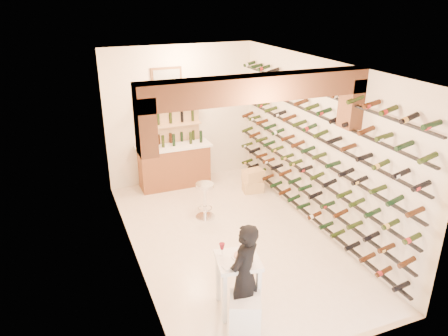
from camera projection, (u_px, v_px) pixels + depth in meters
name	position (u px, v px, depth m)	size (l,w,h in m)	color
ground	(230.00, 238.00, 8.05)	(6.00, 6.00, 0.00)	silver
room_shell	(237.00, 126.00, 6.96)	(3.52, 6.02, 3.21)	silver
wine_rack	(306.00, 150.00, 7.98)	(0.32, 5.70, 2.56)	black
back_counter	(174.00, 165.00, 10.01)	(1.70, 0.62, 1.29)	brown
back_shelving	(170.00, 136.00, 9.97)	(1.40, 0.31, 2.73)	tan
tasting_table	(238.00, 268.00, 5.99)	(0.69, 0.69, 1.04)	white
white_stool	(245.00, 314.00, 5.78)	(0.41, 0.41, 0.52)	white
person	(244.00, 275.00, 5.75)	(0.55, 0.36, 1.52)	black
chrome_barstool	(205.00, 198.00, 8.60)	(0.39, 0.39, 0.75)	silver
crate_lower	(253.00, 186.00, 9.85)	(0.45, 0.32, 0.27)	#D9B277
crate_upper	(253.00, 175.00, 9.75)	(0.44, 0.31, 0.26)	#D9B277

